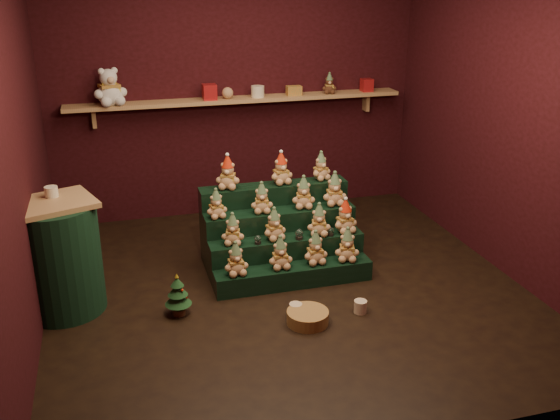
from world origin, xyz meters
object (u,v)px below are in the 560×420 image
object	(u,v)px
brown_bear	(329,83)
mini_christmas_tree	(178,295)
snow_globe_a	(258,240)
mug_right	(360,307)
wicker_basket	(308,317)
side_table	(59,257)
riser_tier_front	(294,276)
white_bear	(109,82)
mug_left	(296,310)
snow_globe_b	(299,234)
snow_globe_c	(331,231)

from	to	relation	value
brown_bear	mini_christmas_tree	bearing A→B (deg)	-124.07
snow_globe_a	mini_christmas_tree	world-z (taller)	snow_globe_a
brown_bear	mug_right	bearing A→B (deg)	-92.84
snow_globe_a	wicker_basket	size ratio (longest dim) A/B	0.24
snow_globe_a	side_table	world-z (taller)	side_table
mug_right	brown_bear	distance (m)	2.81
mug_right	wicker_basket	xyz separation A→B (m)	(-0.46, -0.04, -0.00)
riser_tier_front	white_bear	world-z (taller)	white_bear
brown_bear	mug_left	bearing A→B (deg)	-104.85
snow_globe_b	mini_christmas_tree	size ratio (longest dim) A/B	0.26
side_table	brown_bear	size ratio (longest dim) A/B	4.28
snow_globe_b	mug_left	bearing A→B (deg)	-109.25
mug_left	wicker_basket	world-z (taller)	same
mug_left	mug_right	world-z (taller)	same
riser_tier_front	snow_globe_a	bearing A→B (deg)	150.22
mini_christmas_tree	mug_right	xyz separation A→B (m)	(1.42, -0.36, -0.12)
mini_christmas_tree	snow_globe_c	bearing A→B (deg)	15.43
snow_globe_b	side_table	xyz separation A→B (m)	(-2.01, -0.05, 0.06)
riser_tier_front	mug_right	distance (m)	0.71
snow_globe_a	snow_globe_c	xyz separation A→B (m)	(0.67, 0.00, 0.00)
mini_christmas_tree	mug_right	size ratio (longest dim) A/B	3.47
snow_globe_b	white_bear	size ratio (longest dim) A/B	0.20
side_table	brown_bear	distance (m)	3.45
riser_tier_front	mug_right	xyz separation A→B (m)	(0.38, -0.60, -0.04)
snow_globe_a	white_bear	size ratio (longest dim) A/B	0.17
mug_right	brown_bear	world-z (taller)	brown_bear
white_bear	brown_bear	distance (m)	2.33
riser_tier_front	snow_globe_a	xyz separation A→B (m)	(-0.28, 0.16, 0.31)
snow_globe_b	white_bear	world-z (taller)	white_bear
white_bear	brown_bear	world-z (taller)	white_bear
snow_globe_b	wicker_basket	size ratio (longest dim) A/B	0.29
mug_left	brown_bear	distance (m)	2.88
wicker_basket	brown_bear	xyz separation A→B (m)	(1.01, 2.43, 1.38)
side_table	white_bear	size ratio (longest dim) A/B	2.01
brown_bear	snow_globe_b	bearing A→B (deg)	-107.07
snow_globe_c	brown_bear	bearing A→B (deg)	71.55
side_table	mug_right	bearing A→B (deg)	-36.14
mug_left	mini_christmas_tree	bearing A→B (deg)	163.42
riser_tier_front	mini_christmas_tree	size ratio (longest dim) A/B	3.84
riser_tier_front	mug_left	world-z (taller)	riser_tier_front
wicker_basket	snow_globe_b	bearing A→B (deg)	77.72
snow_globe_b	mini_christmas_tree	xyz separation A→B (m)	(-1.13, -0.39, -0.23)
riser_tier_front	side_table	world-z (taller)	side_table
snow_globe_b	snow_globe_c	world-z (taller)	snow_globe_b
wicker_basket	white_bear	xyz separation A→B (m)	(-1.32, 2.43, 1.50)
mug_left	side_table	bearing A→B (deg)	161.09
side_table	brown_bear	world-z (taller)	brown_bear
mug_right	wicker_basket	world-z (taller)	mug_right
snow_globe_b	mug_left	distance (m)	0.79
snow_globe_b	mug_right	size ratio (longest dim) A/B	0.90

